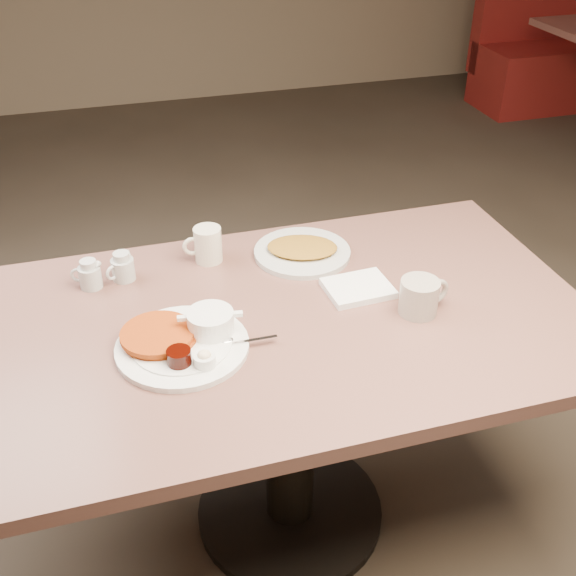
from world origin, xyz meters
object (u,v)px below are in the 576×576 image
object	(u,v)px
main_plate	(184,339)
diner_table	(290,368)
coffee_mug_near	(420,296)
booth_back_right	(574,49)
creamer_left	(123,267)
coffee_mug_far	(207,245)
creamer_right	(90,275)
hash_plate	(302,251)

from	to	relation	value
main_plate	diner_table	bearing A→B (deg)	9.98
coffee_mug_near	booth_back_right	size ratio (longest dim) A/B	0.09
coffee_mug_near	creamer_left	bearing A→B (deg)	152.65
coffee_mug_far	booth_back_right	xyz separation A→B (m)	(3.23, 2.74, -0.39)
creamer_right	booth_back_right	world-z (taller)	booth_back_right
main_plate	hash_plate	xyz separation A→B (m)	(0.39, 0.32, -0.01)
creamer_left	creamer_right	world-z (taller)	same
coffee_mug_far	creamer_right	distance (m)	0.32
coffee_mug_near	booth_back_right	distance (m)	4.20
diner_table	hash_plate	xyz separation A→B (m)	(0.12, 0.27, 0.18)
coffee_mug_near	hash_plate	size ratio (longest dim) A/B	0.42
main_plate	creamer_right	size ratio (longest dim) A/B	4.60
creamer_right	booth_back_right	size ratio (longest dim) A/B	0.05
main_plate	coffee_mug_near	xyz separation A→B (m)	(0.58, -0.02, 0.02)
coffee_mug_near	creamer_right	world-z (taller)	coffee_mug_near
coffee_mug_near	creamer_left	xyz separation A→B (m)	(-0.69, 0.36, -0.01)
diner_table	creamer_right	bearing A→B (deg)	149.66
creamer_right	hash_plate	size ratio (longest dim) A/B	0.25
coffee_mug_near	creamer_right	size ratio (longest dim) A/B	1.69
coffee_mug_near	coffee_mug_far	size ratio (longest dim) A/B	1.30
hash_plate	creamer_right	bearing A→B (deg)	-179.87
main_plate	hash_plate	size ratio (longest dim) A/B	1.14
hash_plate	booth_back_right	bearing A→B (deg)	43.27
coffee_mug_far	diner_table	bearing A→B (deg)	-65.55
coffee_mug_near	coffee_mug_far	xyz separation A→B (m)	(-0.46, 0.39, 0.00)
hash_plate	coffee_mug_near	bearing A→B (deg)	-60.34
coffee_mug_near	coffee_mug_far	bearing A→B (deg)	139.50
coffee_mug_near	coffee_mug_far	distance (m)	0.60
creamer_left	hash_plate	bearing A→B (deg)	-1.42
creamer_left	hash_plate	xyz separation A→B (m)	(0.50, -0.01, -0.02)
coffee_mug_far	hash_plate	size ratio (longest dim) A/B	0.32
diner_table	main_plate	distance (m)	0.33
creamer_left	creamer_right	bearing A→B (deg)	-170.96
diner_table	coffee_mug_near	xyz separation A→B (m)	(0.31, -0.07, 0.22)
coffee_mug_near	booth_back_right	xyz separation A→B (m)	(2.77, 3.14, -0.39)
coffee_mug_near	hash_plate	bearing A→B (deg)	119.66
diner_table	creamer_left	distance (m)	0.52
creamer_left	booth_back_right	distance (m)	4.45
creamer_right	hash_plate	distance (m)	0.58
main_plate	booth_back_right	distance (m)	4.59
hash_plate	main_plate	bearing A→B (deg)	-140.19
main_plate	creamer_right	bearing A→B (deg)	121.49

